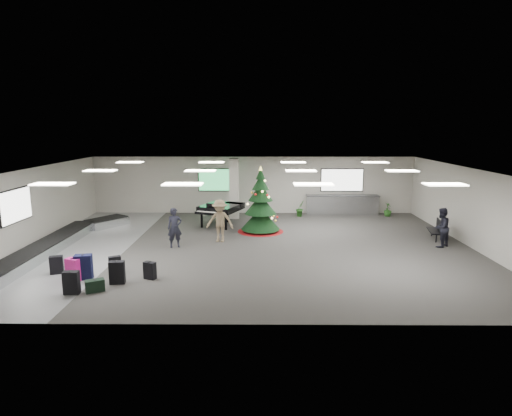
{
  "coord_description": "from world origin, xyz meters",
  "views": [
    {
      "loc": [
        0.34,
        -16.95,
        4.89
      ],
      "look_at": [
        0.21,
        1.0,
        1.44
      ],
      "focal_mm": 30.0,
      "sensor_mm": 36.0,
      "label": 1
    }
  ],
  "objects_px": {
    "pink_suitcase": "(74,270)",
    "traveler_a": "(175,228)",
    "grand_piano": "(220,208)",
    "potted_plant_left": "(300,208)",
    "christmas_tree": "(261,209)",
    "potted_plant_right": "(388,209)",
    "traveler_bench": "(441,228)",
    "baggage_carousel": "(60,242)",
    "bench": "(437,229)",
    "service_counter": "(342,205)",
    "traveler_b": "(220,221)"
  },
  "relations": [
    {
      "from": "traveler_bench",
      "to": "potted_plant_left",
      "type": "xyz_separation_m",
      "value": [
        -5.19,
        6.0,
        -0.37
      ]
    },
    {
      "from": "pink_suitcase",
      "to": "traveler_b",
      "type": "distance_m",
      "value": 6.42
    },
    {
      "from": "baggage_carousel",
      "to": "potted_plant_left",
      "type": "distance_m",
      "value": 12.1
    },
    {
      "from": "traveler_b",
      "to": "traveler_a",
      "type": "bearing_deg",
      "value": -145.58
    },
    {
      "from": "grand_piano",
      "to": "baggage_carousel",
      "type": "bearing_deg",
      "value": -126.56
    },
    {
      "from": "christmas_tree",
      "to": "potted_plant_right",
      "type": "bearing_deg",
      "value": 26.49
    },
    {
      "from": "bench",
      "to": "traveler_bench",
      "type": "bearing_deg",
      "value": -93.14
    },
    {
      "from": "christmas_tree",
      "to": "traveler_bench",
      "type": "relative_size",
      "value": 1.89
    },
    {
      "from": "traveler_b",
      "to": "bench",
      "type": "bearing_deg",
      "value": 10.69
    },
    {
      "from": "traveler_a",
      "to": "traveler_b",
      "type": "height_order",
      "value": "traveler_b"
    },
    {
      "from": "traveler_b",
      "to": "traveler_bench",
      "type": "relative_size",
      "value": 1.12
    },
    {
      "from": "service_counter",
      "to": "christmas_tree",
      "type": "xyz_separation_m",
      "value": [
        -4.6,
        -4.03,
        0.51
      ]
    },
    {
      "from": "baggage_carousel",
      "to": "service_counter",
      "type": "distance_m",
      "value": 14.5
    },
    {
      "from": "christmas_tree",
      "to": "traveler_b",
      "type": "height_order",
      "value": "christmas_tree"
    },
    {
      "from": "pink_suitcase",
      "to": "bench",
      "type": "bearing_deg",
      "value": 42.45
    },
    {
      "from": "christmas_tree",
      "to": "bench",
      "type": "relative_size",
      "value": 2.2
    },
    {
      "from": "potted_plant_right",
      "to": "bench",
      "type": "bearing_deg",
      "value": -81.86
    },
    {
      "from": "grand_piano",
      "to": "traveler_b",
      "type": "height_order",
      "value": "traveler_b"
    },
    {
      "from": "potted_plant_right",
      "to": "service_counter",
      "type": "bearing_deg",
      "value": 167.51
    },
    {
      "from": "grand_piano",
      "to": "potted_plant_left",
      "type": "relative_size",
      "value": 2.93
    },
    {
      "from": "service_counter",
      "to": "potted_plant_left",
      "type": "xyz_separation_m",
      "value": [
        -2.41,
        -0.59,
        -0.1
      ]
    },
    {
      "from": "bench",
      "to": "baggage_carousel",
      "type": "bearing_deg",
      "value": -163.01
    },
    {
      "from": "grand_piano",
      "to": "potted_plant_left",
      "type": "bearing_deg",
      "value": 50.04
    },
    {
      "from": "baggage_carousel",
      "to": "potted_plant_right",
      "type": "distance_m",
      "value": 16.47
    },
    {
      "from": "christmas_tree",
      "to": "bench",
      "type": "height_order",
      "value": "christmas_tree"
    },
    {
      "from": "grand_piano",
      "to": "traveler_a",
      "type": "xyz_separation_m",
      "value": [
        -1.5,
        -3.85,
        -0.06
      ]
    },
    {
      "from": "pink_suitcase",
      "to": "potted_plant_right",
      "type": "bearing_deg",
      "value": 59.32
    },
    {
      "from": "pink_suitcase",
      "to": "traveler_bench",
      "type": "bearing_deg",
      "value": 38.29
    },
    {
      "from": "traveler_a",
      "to": "potted_plant_left",
      "type": "distance_m",
      "value": 8.36
    },
    {
      "from": "service_counter",
      "to": "bench",
      "type": "bearing_deg",
      "value": -60.0
    },
    {
      "from": "traveler_b",
      "to": "potted_plant_left",
      "type": "distance_m",
      "value": 6.56
    },
    {
      "from": "traveler_bench",
      "to": "potted_plant_right",
      "type": "height_order",
      "value": "traveler_bench"
    },
    {
      "from": "pink_suitcase",
      "to": "bench",
      "type": "distance_m",
      "value": 14.67
    },
    {
      "from": "christmas_tree",
      "to": "potted_plant_right",
      "type": "relative_size",
      "value": 4.07
    },
    {
      "from": "baggage_carousel",
      "to": "bench",
      "type": "relative_size",
      "value": 6.91
    },
    {
      "from": "pink_suitcase",
      "to": "traveler_a",
      "type": "bearing_deg",
      "value": 78.8
    },
    {
      "from": "potted_plant_left",
      "to": "baggage_carousel",
      "type": "bearing_deg",
      "value": -149.51
    },
    {
      "from": "baggage_carousel",
      "to": "pink_suitcase",
      "type": "bearing_deg",
      "value": -59.9
    },
    {
      "from": "baggage_carousel",
      "to": "traveler_a",
      "type": "distance_m",
      "value": 4.78
    },
    {
      "from": "potted_plant_left",
      "to": "potted_plant_right",
      "type": "xyz_separation_m",
      "value": [
        4.82,
        0.06,
        -0.07
      ]
    },
    {
      "from": "service_counter",
      "to": "pink_suitcase",
      "type": "relative_size",
      "value": 5.34
    },
    {
      "from": "traveler_a",
      "to": "potted_plant_right",
      "type": "height_order",
      "value": "traveler_a"
    },
    {
      "from": "christmas_tree",
      "to": "traveler_bench",
      "type": "bearing_deg",
      "value": -19.18
    },
    {
      "from": "pink_suitcase",
      "to": "potted_plant_left",
      "type": "distance_m",
      "value": 12.93
    },
    {
      "from": "pink_suitcase",
      "to": "traveler_a",
      "type": "xyz_separation_m",
      "value": [
        2.5,
        3.88,
        0.45
      ]
    },
    {
      "from": "potted_plant_left",
      "to": "potted_plant_right",
      "type": "bearing_deg",
      "value": 0.7
    },
    {
      "from": "grand_piano",
      "to": "potted_plant_left",
      "type": "height_order",
      "value": "grand_piano"
    },
    {
      "from": "baggage_carousel",
      "to": "service_counter",
      "type": "relative_size",
      "value": 2.4
    },
    {
      "from": "christmas_tree",
      "to": "bench",
      "type": "distance_m",
      "value": 7.84
    },
    {
      "from": "baggage_carousel",
      "to": "pink_suitcase",
      "type": "height_order",
      "value": "pink_suitcase"
    }
  ]
}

